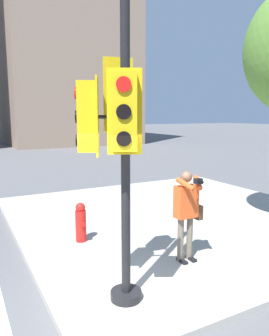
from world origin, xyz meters
name	(u,v)px	position (x,y,z in m)	size (l,w,h in m)	color
sidewalk_corner	(175,216)	(3.50, 3.50, 0.06)	(8.00, 8.00, 0.13)	#ADA89E
traffic_signal_pole	(114,127)	(0.39, 0.58, 2.58)	(0.90, 1.26, 4.72)	black
person_photographer	(187,208)	(2.05, 1.14, 1.09)	(0.58, 0.54, 1.63)	black
fire_hydrant	(81,222)	(0.68, 2.90, 0.53)	(0.22, 0.28, 0.82)	red
building_right	(64,38)	(8.30, 29.13, 10.06)	(11.68, 11.92, 20.09)	gray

